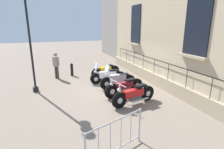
{
  "coord_description": "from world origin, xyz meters",
  "views": [
    {
      "loc": [
        3.3,
        8.55,
        3.32
      ],
      "look_at": [
        0.28,
        0.0,
        0.8
      ],
      "focal_mm": 28.68,
      "sensor_mm": 36.0,
      "label": 1
    }
  ],
  "objects_px": {
    "motorcycle_maroon": "(125,87)",
    "lamppost": "(26,10)",
    "crowd_barrier": "(116,136)",
    "motorcycle_red": "(134,95)",
    "motorcycle_white": "(108,76)",
    "motorcycle_yellow": "(106,71)",
    "pedestrian_standing": "(56,64)",
    "motorcycle_silver": "(118,80)",
    "bollard": "(72,69)"
  },
  "relations": [
    {
      "from": "bollard",
      "to": "motorcycle_white",
      "type": "bearing_deg",
      "value": 127.91
    },
    {
      "from": "motorcycle_maroon",
      "to": "pedestrian_standing",
      "type": "xyz_separation_m",
      "value": [
        2.95,
        -4.05,
        0.5
      ]
    },
    {
      "from": "motorcycle_silver",
      "to": "pedestrian_standing",
      "type": "relative_size",
      "value": 1.23
    },
    {
      "from": "motorcycle_silver",
      "to": "motorcycle_yellow",
      "type": "bearing_deg",
      "value": -90.28
    },
    {
      "from": "crowd_barrier",
      "to": "bollard",
      "type": "xyz_separation_m",
      "value": [
        0.09,
        -8.15,
        -0.13
      ]
    },
    {
      "from": "motorcycle_yellow",
      "to": "motorcycle_maroon",
      "type": "relative_size",
      "value": 0.93
    },
    {
      "from": "motorcycle_maroon",
      "to": "motorcycle_red",
      "type": "distance_m",
      "value": 1.09
    },
    {
      "from": "motorcycle_yellow",
      "to": "motorcycle_maroon",
      "type": "bearing_deg",
      "value": 89.26
    },
    {
      "from": "motorcycle_white",
      "to": "crowd_barrier",
      "type": "bearing_deg",
      "value": 73.7
    },
    {
      "from": "lamppost",
      "to": "crowd_barrier",
      "type": "height_order",
      "value": "lamppost"
    },
    {
      "from": "motorcycle_white",
      "to": "motorcycle_red",
      "type": "relative_size",
      "value": 0.99
    },
    {
      "from": "motorcycle_maroon",
      "to": "lamppost",
      "type": "relative_size",
      "value": 0.43
    },
    {
      "from": "motorcycle_white",
      "to": "pedestrian_standing",
      "type": "relative_size",
      "value": 1.32
    },
    {
      "from": "motorcycle_red",
      "to": "crowd_barrier",
      "type": "distance_m",
      "value": 3.27
    },
    {
      "from": "crowd_barrier",
      "to": "motorcycle_red",
      "type": "bearing_deg",
      "value": -124.46
    },
    {
      "from": "crowd_barrier",
      "to": "bollard",
      "type": "bearing_deg",
      "value": -89.39
    },
    {
      "from": "motorcycle_red",
      "to": "motorcycle_maroon",
      "type": "bearing_deg",
      "value": -91.31
    },
    {
      "from": "motorcycle_red",
      "to": "motorcycle_white",
      "type": "bearing_deg",
      "value": -87.44
    },
    {
      "from": "motorcycle_red",
      "to": "pedestrian_standing",
      "type": "bearing_deg",
      "value": -60.38
    },
    {
      "from": "motorcycle_silver",
      "to": "motorcycle_maroon",
      "type": "xyz_separation_m",
      "value": [
        0.03,
        0.98,
        -0.05
      ]
    },
    {
      "from": "motorcycle_silver",
      "to": "bollard",
      "type": "height_order",
      "value": "motorcycle_silver"
    },
    {
      "from": "motorcycle_yellow",
      "to": "motorcycle_red",
      "type": "bearing_deg",
      "value": 89.11
    },
    {
      "from": "pedestrian_standing",
      "to": "motorcycle_yellow",
      "type": "bearing_deg",
      "value": 163.74
    },
    {
      "from": "motorcycle_white",
      "to": "motorcycle_maroon",
      "type": "height_order",
      "value": "motorcycle_white"
    },
    {
      "from": "motorcycle_yellow",
      "to": "motorcycle_white",
      "type": "xyz_separation_m",
      "value": [
        0.21,
        1.12,
        -0.0
      ]
    },
    {
      "from": "motorcycle_maroon",
      "to": "crowd_barrier",
      "type": "relative_size",
      "value": 1.24
    },
    {
      "from": "motorcycle_maroon",
      "to": "motorcycle_white",
      "type": "bearing_deg",
      "value": -85.4
    },
    {
      "from": "motorcycle_silver",
      "to": "pedestrian_standing",
      "type": "xyz_separation_m",
      "value": [
        2.98,
        -3.07,
        0.45
      ]
    },
    {
      "from": "crowd_barrier",
      "to": "lamppost",
      "type": "bearing_deg",
      "value": -68.74
    },
    {
      "from": "motorcycle_white",
      "to": "motorcycle_maroon",
      "type": "bearing_deg",
      "value": 94.6
    },
    {
      "from": "motorcycle_yellow",
      "to": "bollard",
      "type": "xyz_separation_m",
      "value": [
        2.0,
        -1.19,
        0.0
      ]
    },
    {
      "from": "motorcycle_maroon",
      "to": "pedestrian_standing",
      "type": "relative_size",
      "value": 1.33
    },
    {
      "from": "motorcycle_white",
      "to": "motorcycle_maroon",
      "type": "relative_size",
      "value": 0.99
    },
    {
      "from": "motorcycle_yellow",
      "to": "pedestrian_standing",
      "type": "bearing_deg",
      "value": -16.26
    },
    {
      "from": "motorcycle_white",
      "to": "lamppost",
      "type": "distance_m",
      "value": 5.3
    },
    {
      "from": "crowd_barrier",
      "to": "motorcycle_maroon",
      "type": "bearing_deg",
      "value": -116.35
    },
    {
      "from": "motorcycle_white",
      "to": "motorcycle_silver",
      "type": "distance_m",
      "value": 1.1
    },
    {
      "from": "motorcycle_white",
      "to": "bollard",
      "type": "xyz_separation_m",
      "value": [
        1.8,
        -2.31,
        0.01
      ]
    },
    {
      "from": "motorcycle_yellow",
      "to": "pedestrian_standing",
      "type": "height_order",
      "value": "pedestrian_standing"
    },
    {
      "from": "motorcycle_silver",
      "to": "crowd_barrier",
      "type": "bearing_deg",
      "value": 68.22
    },
    {
      "from": "motorcycle_yellow",
      "to": "motorcycle_white",
      "type": "bearing_deg",
      "value": 79.53
    },
    {
      "from": "motorcycle_red",
      "to": "lamppost",
      "type": "bearing_deg",
      "value": -36.89
    },
    {
      "from": "motorcycle_maroon",
      "to": "lamppost",
      "type": "height_order",
      "value": "lamppost"
    },
    {
      "from": "motorcycle_white",
      "to": "motorcycle_maroon",
      "type": "xyz_separation_m",
      "value": [
        -0.17,
        2.06,
        -0.01
      ]
    },
    {
      "from": "motorcycle_silver",
      "to": "bollard",
      "type": "distance_m",
      "value": 3.93
    },
    {
      "from": "lamppost",
      "to": "crowd_barrier",
      "type": "relative_size",
      "value": 2.87
    },
    {
      "from": "pedestrian_standing",
      "to": "motorcycle_maroon",
      "type": "bearing_deg",
      "value": 126.04
    },
    {
      "from": "motorcycle_silver",
      "to": "motorcycle_red",
      "type": "distance_m",
      "value": 2.08
    },
    {
      "from": "motorcycle_silver",
      "to": "motorcycle_white",
      "type": "bearing_deg",
      "value": -79.66
    },
    {
      "from": "motorcycle_yellow",
      "to": "motorcycle_silver",
      "type": "distance_m",
      "value": 2.2
    }
  ]
}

